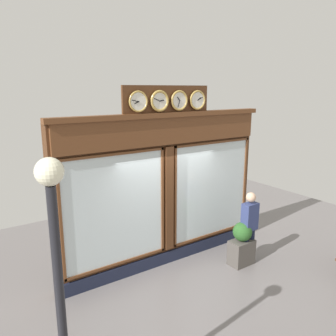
% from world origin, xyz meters
% --- Properties ---
extents(ground_plane, '(14.00, 14.00, 0.00)m').
position_xyz_m(ground_plane, '(0.00, 2.80, 0.00)').
color(ground_plane, slate).
extents(shop_facade, '(5.11, 0.42, 3.97)m').
position_xyz_m(shop_facade, '(-0.00, -0.12, 1.75)').
color(shop_facade, '#4C2B16').
rests_on(shop_facade, ground_plane).
extents(pedestrian, '(0.37, 0.23, 1.69)m').
position_xyz_m(pedestrian, '(-1.49, 1.06, 0.93)').
color(pedestrian, '#191E38').
rests_on(pedestrian, ground_plane).
extents(street_lamp, '(0.28, 0.28, 3.28)m').
position_xyz_m(street_lamp, '(3.18, 2.66, 2.19)').
color(street_lamp, black).
rests_on(street_lamp, ground_plane).
extents(planter_box, '(0.56, 0.36, 0.57)m').
position_xyz_m(planter_box, '(-1.33, 1.01, 0.29)').
color(planter_box, '#4C4742').
rests_on(planter_box, ground_plane).
extents(planter_shrub, '(0.43, 0.43, 0.43)m').
position_xyz_m(planter_shrub, '(-1.33, 1.01, 0.79)').
color(planter_shrub, '#285623').
rests_on(planter_shrub, planter_box).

